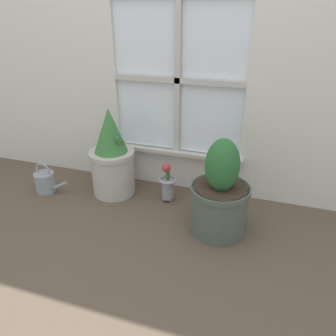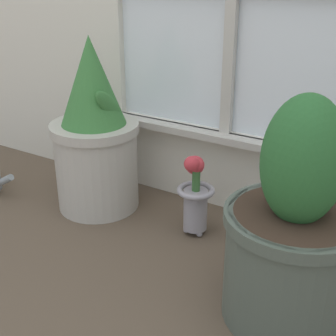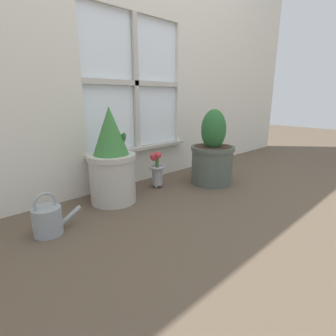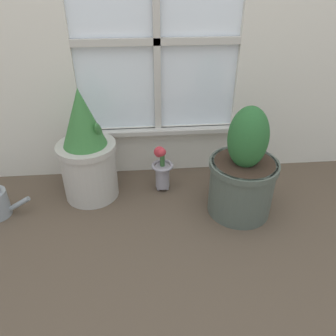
# 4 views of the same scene
# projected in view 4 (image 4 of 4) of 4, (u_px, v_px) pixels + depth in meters

# --- Properties ---
(ground_plane) EXTENTS (10.00, 10.00, 0.00)m
(ground_plane) POSITION_uv_depth(u_px,v_px,m) (168.00, 242.00, 1.50)
(ground_plane) COLOR brown
(potted_plant_left) EXTENTS (0.30, 0.30, 0.60)m
(potted_plant_left) POSITION_uv_depth(u_px,v_px,m) (87.00, 152.00, 1.67)
(potted_plant_left) COLOR #B7B2A8
(potted_plant_left) RESTS_ON ground_plane
(potted_plant_right) EXTENTS (0.33, 0.33, 0.57)m
(potted_plant_right) POSITION_uv_depth(u_px,v_px,m) (243.00, 174.00, 1.58)
(potted_plant_right) COLOR #4C564C
(potted_plant_right) RESTS_ON ground_plane
(flower_vase) EXTENTS (0.12, 0.12, 0.27)m
(flower_vase) POSITION_uv_depth(u_px,v_px,m) (162.00, 168.00, 1.78)
(flower_vase) COLOR #99939E
(flower_vase) RESTS_ON ground_plane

